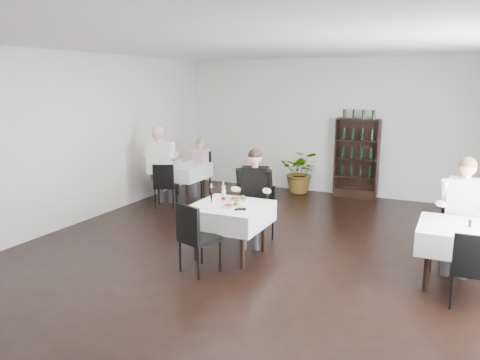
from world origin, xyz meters
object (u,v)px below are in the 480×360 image
Objects in this scene: wine_shelf at (357,159)px; main_table at (230,215)px; diner_main at (254,189)px; potted_tree at (301,172)px.

main_table is (-0.90, -4.31, -0.23)m from wine_shelf.
wine_shelf is at bearing 77.50° from diner_main.
potted_tree is (-1.21, -0.11, -0.35)m from wine_shelf.
wine_shelf is 1.70× the size of main_table.
diner_main is (-0.81, -3.67, 0.02)m from wine_shelf.
diner_main is at bearing -83.70° from potted_tree.
diner_main reaches higher than potted_tree.
diner_main is at bearing -102.50° from wine_shelf.
main_table is 0.69m from diner_main.
main_table is 1.05× the size of potted_tree.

